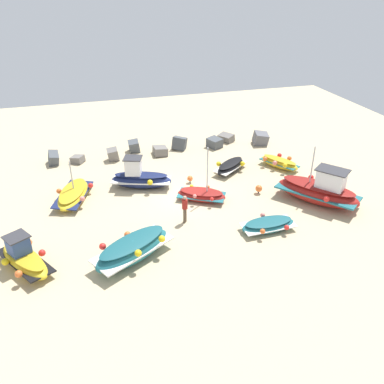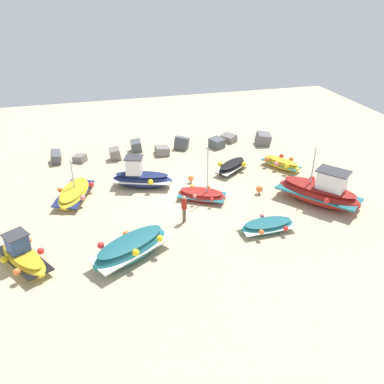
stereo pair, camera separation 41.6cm
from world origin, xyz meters
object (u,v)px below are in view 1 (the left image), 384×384
fishing_boat_0 (133,249)px  fishing_boat_6 (279,163)px  fishing_boat_4 (319,191)px  fishing_boat_2 (230,166)px  mooring_buoy_0 (259,188)px  mooring_buoy_1 (190,178)px  fishing_boat_1 (140,178)px  fishing_boat_8 (201,195)px  person_walking (185,207)px  fishing_boat_7 (24,258)px  fishing_boat_3 (73,194)px  fishing_boat_5 (268,225)px

fishing_boat_0 → fishing_boat_6: 14.32m
fishing_boat_4 → fishing_boat_6: fishing_boat_4 is taller
fishing_boat_2 → mooring_buoy_0: (0.58, -3.63, -0.04)m
fishing_boat_2 → mooring_buoy_1: bearing=-21.7°
fishing_boat_0 → fishing_boat_6: size_ratio=1.45×
fishing_boat_2 → mooring_buoy_0: fishing_boat_2 is taller
fishing_boat_1 → fishing_boat_4: 11.50m
fishing_boat_0 → fishing_boat_6: bearing=2.3°
fishing_boat_6 → fishing_boat_8: fishing_boat_8 is taller
fishing_boat_4 → person_walking: bearing=-128.7°
fishing_boat_0 → fishing_boat_2: bearing=13.8°
fishing_boat_2 → fishing_boat_8: 4.73m
fishing_boat_7 → person_walking: person_walking is taller
mooring_buoy_1 → fishing_boat_2: bearing=16.1°
fishing_boat_2 → fishing_boat_3: 11.08m
fishing_boat_6 → mooring_buoy_1: fishing_boat_6 is taller
fishing_boat_1 → mooring_buoy_1: fishing_boat_1 is taller
mooring_buoy_0 → fishing_boat_5: bearing=-107.4°
fishing_boat_6 → mooring_buoy_0: bearing=105.9°
fishing_boat_0 → mooring_buoy_1: 8.80m
fishing_boat_1 → fishing_boat_7: bearing=63.7°
fishing_boat_6 → fishing_boat_7: bearing=82.0°
fishing_boat_4 → mooring_buoy_1: (-6.97, 4.73, -0.47)m
fishing_boat_7 → fishing_boat_0: bearing=-130.8°
fishing_boat_7 → fishing_boat_8: bearing=-100.6°
mooring_buoy_0 → fishing_boat_1: bearing=157.5°
fishing_boat_1 → fishing_boat_8: bearing=159.4°
fishing_boat_2 → mooring_buoy_0: size_ratio=5.32×
fishing_boat_6 → fishing_boat_7: size_ratio=0.82×
fishing_boat_0 → mooring_buoy_0: (8.87, 4.58, -0.25)m
fishing_boat_0 → fishing_boat_7: (-5.16, 0.80, -0.07)m
fishing_boat_5 → mooring_buoy_1: 7.24m
fishing_boat_1 → mooring_buoy_0: (7.24, -2.99, -0.33)m
fishing_boat_0 → fishing_boat_7: fishing_boat_7 is taller
fishing_boat_0 → person_walking: size_ratio=2.64×
fishing_boat_0 → mooring_buoy_0: bearing=-3.6°
fishing_boat_4 → fishing_boat_8: fishing_boat_8 is taller
fishing_boat_2 → fishing_boat_4: 6.78m
fishing_boat_1 → fishing_boat_6: size_ratio=1.35×
fishing_boat_1 → fishing_boat_7: fishing_boat_1 is taller
person_walking → mooring_buoy_0: 5.90m
mooring_buoy_0 → mooring_buoy_1: 4.72m
fishing_boat_2 → fishing_boat_7: fishing_boat_7 is taller
fishing_boat_2 → fishing_boat_7: size_ratio=0.82×
fishing_boat_0 → fishing_boat_8: bearing=12.7°
fishing_boat_0 → person_walking: 4.25m
fishing_boat_6 → mooring_buoy_1: (-7.00, -0.58, -0.06)m
fishing_boat_8 → mooring_buoy_1: 2.47m
fishing_boat_6 → fishing_boat_1: bearing=61.1°
fishing_boat_1 → mooring_buoy_1: size_ratio=7.89×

